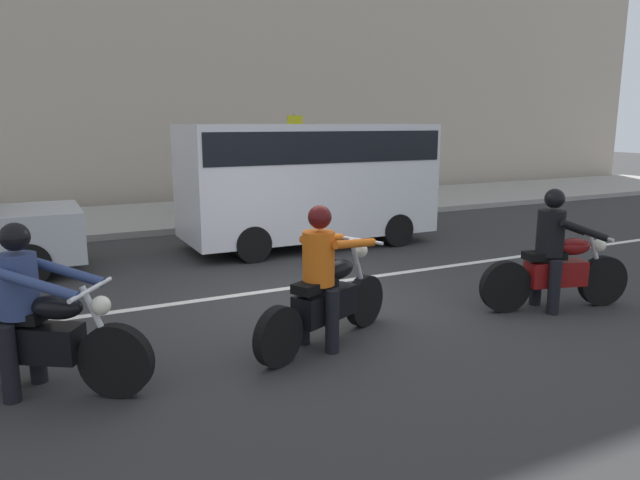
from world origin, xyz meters
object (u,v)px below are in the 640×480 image
at_px(motorcycle_with_rider_denim_blue, 33,325).
at_px(parked_van_white, 308,176).
at_px(street_sign_post, 295,151).
at_px(motorcycle_with_rider_orange_stripe, 325,288).
at_px(pedestrian_bystander, 196,173).
at_px(motorcycle_with_rider_black_leather, 556,261).

relative_size(motorcycle_with_rider_denim_blue, parked_van_white, 0.38).
height_order(parked_van_white, street_sign_post, street_sign_post).
bearing_deg(motorcycle_with_rider_orange_stripe, motorcycle_with_rider_denim_blue, 177.36).
distance_m(street_sign_post, pedestrian_bystander, 2.78).
height_order(parked_van_white, pedestrian_bystander, parked_van_white).
xyz_separation_m(street_sign_post, pedestrian_bystander, (-2.73, -0.11, -0.48)).
bearing_deg(street_sign_post, motorcycle_with_rider_orange_stripe, -112.44).
bearing_deg(street_sign_post, pedestrian_bystander, -177.60).
distance_m(motorcycle_with_rider_black_leather, street_sign_post, 9.35).
height_order(motorcycle_with_rider_black_leather, parked_van_white, parked_van_white).
xyz_separation_m(motorcycle_with_rider_black_leather, parked_van_white, (-1.10, 5.04, 0.72)).
bearing_deg(motorcycle_with_rider_black_leather, motorcycle_with_rider_orange_stripe, 176.01).
relative_size(street_sign_post, pedestrian_bystander, 1.42).
relative_size(motorcycle_with_rider_denim_blue, motorcycle_with_rider_orange_stripe, 0.93).
distance_m(motorcycle_with_rider_denim_blue, parked_van_white, 6.85).
relative_size(motorcycle_with_rider_black_leather, pedestrian_bystander, 1.18).
relative_size(motorcycle_with_rider_orange_stripe, street_sign_post, 0.81).
xyz_separation_m(motorcycle_with_rider_black_leather, street_sign_post, (0.52, 9.28, 0.99)).
relative_size(motorcycle_with_rider_orange_stripe, pedestrian_bystander, 1.15).
bearing_deg(parked_van_white, motorcycle_with_rider_denim_blue, -136.47).
relative_size(motorcycle_with_rider_denim_blue, street_sign_post, 0.75).
bearing_deg(pedestrian_bystander, motorcycle_with_rider_black_leather, -76.43).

